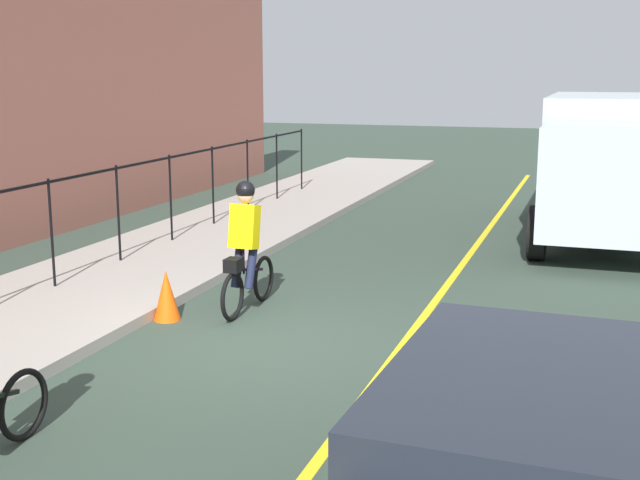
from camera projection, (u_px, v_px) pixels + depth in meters
name	position (u px, v px, depth m)	size (l,w,h in m)	color
ground_plane	(268.00, 342.00, 10.32)	(80.00, 80.00, 0.00)	#314035
lane_line_centre	(395.00, 356.00, 9.82)	(36.00, 0.12, 0.01)	yellow
sidewalk	(35.00, 312.00, 11.37)	(40.00, 3.20, 0.15)	#9E958C
iron_fence	(50.00, 207.00, 12.17)	(21.64, 0.04, 1.60)	black
cyclist_lead	(246.00, 247.00, 11.45)	(1.71, 0.36, 1.83)	black
patrol_sedan	(525.00, 477.00, 5.18)	(4.46, 2.06, 1.58)	black
box_truck_background	(609.00, 160.00, 16.46)	(6.72, 2.55, 2.78)	#ABB7BC
traffic_cone_near	(167.00, 295.00, 11.18)	(0.36, 0.36, 0.68)	#F5530B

